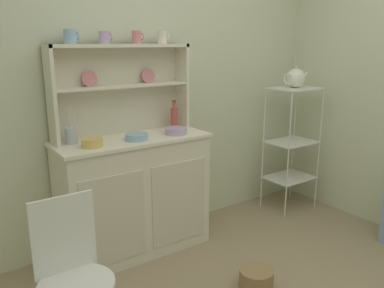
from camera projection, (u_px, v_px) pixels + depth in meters
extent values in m
cube|color=beige|center=(154.00, 81.00, 3.12)|extent=(3.84, 0.05, 2.50)
cube|color=silver|center=(134.00, 195.00, 2.93)|extent=(1.08, 0.42, 0.89)
cube|color=beige|center=(114.00, 220.00, 2.63)|extent=(0.45, 0.01, 0.62)
cube|color=beige|center=(179.00, 202.00, 2.92)|extent=(0.45, 0.01, 0.62)
cube|color=#EEE6CE|center=(132.00, 139.00, 2.82)|extent=(1.11, 0.45, 0.02)
cube|color=beige|center=(118.00, 90.00, 2.90)|extent=(1.04, 0.02, 0.65)
cube|color=silver|center=(51.00, 96.00, 2.55)|extent=(0.02, 0.18, 0.65)
cube|color=silver|center=(182.00, 86.00, 3.11)|extent=(0.02, 0.18, 0.65)
cube|color=silver|center=(123.00, 86.00, 2.83)|extent=(1.00, 0.16, 0.02)
cube|color=silver|center=(121.00, 46.00, 2.75)|extent=(1.04, 0.18, 0.02)
cylinder|color=#D17A84|center=(90.00, 79.00, 2.71)|extent=(0.11, 0.03, 0.11)
cylinder|color=#D17A84|center=(148.00, 76.00, 2.96)|extent=(0.11, 0.03, 0.11)
cylinder|color=silver|center=(288.00, 157.00, 3.45)|extent=(0.01, 0.01, 1.15)
cylinder|color=silver|center=(319.00, 150.00, 3.68)|extent=(0.01, 0.01, 1.15)
cylinder|color=silver|center=(263.00, 149.00, 3.70)|extent=(0.01, 0.01, 1.15)
cylinder|color=silver|center=(293.00, 143.00, 3.93)|extent=(0.01, 0.01, 1.15)
cube|color=silver|center=(295.00, 88.00, 3.55)|extent=(0.44, 0.33, 0.01)
cube|color=silver|center=(291.00, 142.00, 3.67)|extent=(0.44, 0.33, 0.01)
cube|color=silver|center=(289.00, 177.00, 3.76)|extent=(0.44, 0.33, 0.01)
cylinder|color=white|center=(76.00, 285.00, 1.84)|extent=(0.36, 0.36, 0.02)
cube|color=white|center=(64.00, 235.00, 1.89)|extent=(0.31, 0.02, 0.40)
cylinder|color=#93754C|center=(256.00, 279.00, 2.54)|extent=(0.22, 0.22, 0.14)
cylinder|color=#8EB2D1|center=(70.00, 37.00, 2.54)|extent=(0.08, 0.08, 0.09)
torus|color=#8EB2D1|center=(78.00, 36.00, 2.57)|extent=(0.01, 0.05, 0.05)
cylinder|color=#B79ECC|center=(104.00, 37.00, 2.67)|extent=(0.07, 0.07, 0.08)
torus|color=#B79ECC|center=(111.00, 37.00, 2.70)|extent=(0.01, 0.05, 0.05)
cylinder|color=#D17A84|center=(137.00, 37.00, 2.81)|extent=(0.07, 0.07, 0.09)
torus|color=#D17A84|center=(142.00, 37.00, 2.83)|extent=(0.01, 0.05, 0.05)
cylinder|color=silver|center=(162.00, 37.00, 2.93)|extent=(0.07, 0.07, 0.09)
torus|color=silver|center=(167.00, 37.00, 2.95)|extent=(0.01, 0.05, 0.05)
cylinder|color=#DBB760|center=(92.00, 143.00, 2.57)|extent=(0.14, 0.14, 0.06)
cylinder|color=#8EB2D1|center=(137.00, 137.00, 2.75)|extent=(0.16, 0.16, 0.05)
cylinder|color=#B79ECC|center=(176.00, 131.00, 2.93)|extent=(0.17, 0.17, 0.05)
cylinder|color=#B74C47|center=(174.00, 118.00, 3.09)|extent=(0.06, 0.06, 0.17)
cylinder|color=#B74C47|center=(174.00, 105.00, 3.07)|extent=(0.02, 0.02, 0.05)
cylinder|color=#4C382D|center=(174.00, 101.00, 3.06)|extent=(0.03, 0.03, 0.01)
cylinder|color=#B2B7C6|center=(71.00, 136.00, 2.64)|extent=(0.08, 0.08, 0.11)
cylinder|color=silver|center=(69.00, 123.00, 2.64)|extent=(0.03, 0.01, 0.20)
ellipsoid|color=silver|center=(68.00, 107.00, 2.61)|extent=(0.02, 0.01, 0.01)
cylinder|color=silver|center=(74.00, 126.00, 2.63)|extent=(0.01, 0.02, 0.16)
ellipsoid|color=silver|center=(73.00, 113.00, 2.61)|extent=(0.02, 0.01, 0.01)
sphere|color=white|center=(296.00, 78.00, 3.52)|extent=(0.17, 0.17, 0.17)
sphere|color=silver|center=(296.00, 67.00, 3.50)|extent=(0.02, 0.02, 0.02)
cylinder|color=white|center=(304.00, 76.00, 3.58)|extent=(0.09, 0.02, 0.07)
torus|color=white|center=(288.00, 79.00, 3.47)|extent=(0.01, 0.10, 0.10)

